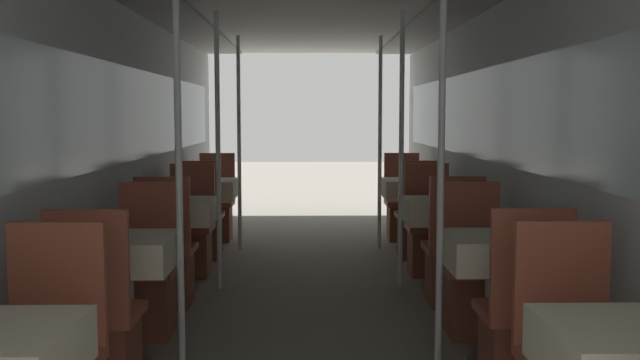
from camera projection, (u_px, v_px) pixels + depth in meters
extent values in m
cube|color=silver|center=(109.00, 158.00, 5.08)|extent=(0.05, 9.98, 2.27)
cube|color=silver|center=(109.00, 114.00, 5.05)|extent=(0.03, 9.18, 0.74)
cube|color=silver|center=(509.00, 158.00, 5.13)|extent=(0.05, 9.98, 2.27)
cube|color=silver|center=(509.00, 114.00, 5.10)|extent=(0.03, 9.18, 0.74)
cube|color=#9E4C38|center=(58.00, 285.00, 3.02)|extent=(0.41, 0.04, 0.54)
cylinder|color=#B7B7BC|center=(125.00, 301.00, 4.12)|extent=(0.10, 0.10, 0.71)
cube|color=#93704C|center=(124.00, 239.00, 4.09)|extent=(0.53, 0.53, 0.02)
cube|color=beige|center=(124.00, 253.00, 4.10)|extent=(0.57, 0.57, 0.19)
cube|color=brown|center=(101.00, 358.00, 3.64)|extent=(0.34, 0.34, 0.41)
cube|color=#9E4C38|center=(99.00, 314.00, 3.62)|extent=(0.41, 0.41, 0.05)
cube|color=#9E4C38|center=(87.00, 265.00, 3.41)|extent=(0.41, 0.04, 0.54)
cube|color=brown|center=(146.00, 305.00, 4.64)|extent=(0.34, 0.34, 0.41)
cube|color=#9E4C38|center=(145.00, 271.00, 4.62)|extent=(0.41, 0.41, 0.05)
cube|color=#9E4C38|center=(150.00, 222.00, 4.77)|extent=(0.41, 0.04, 0.54)
cylinder|color=silver|center=(179.00, 169.00, 4.06)|extent=(0.04, 0.04, 2.27)
cylinder|color=#4C4C51|center=(181.00, 288.00, 5.91)|extent=(0.29, 0.29, 0.01)
cylinder|color=#B7B7BC|center=(180.00, 245.00, 5.88)|extent=(0.10, 0.10, 0.71)
cube|color=#93704C|center=(179.00, 201.00, 5.84)|extent=(0.53, 0.53, 0.02)
cube|color=beige|center=(179.00, 211.00, 5.85)|extent=(0.57, 0.57, 0.19)
cube|color=brown|center=(168.00, 279.00, 5.39)|extent=(0.34, 0.34, 0.41)
cube|color=#9E4C38|center=(168.00, 249.00, 5.37)|extent=(0.41, 0.41, 0.05)
cube|color=#9E4C38|center=(162.00, 214.00, 5.16)|extent=(0.41, 0.04, 0.54)
cube|color=brown|center=(190.00, 253.00, 6.39)|extent=(0.34, 0.34, 0.41)
cube|color=#9E4C38|center=(190.00, 228.00, 6.37)|extent=(0.41, 0.41, 0.05)
cube|color=#9E4C38|center=(193.00, 193.00, 6.52)|extent=(0.41, 0.04, 0.54)
cylinder|color=silver|center=(218.00, 153.00, 5.81)|extent=(0.04, 0.04, 2.27)
cylinder|color=#4C4C51|center=(210.00, 248.00, 7.66)|extent=(0.29, 0.29, 0.01)
cylinder|color=#B7B7BC|center=(210.00, 215.00, 7.63)|extent=(0.10, 0.10, 0.71)
cube|color=#93704C|center=(209.00, 181.00, 7.59)|extent=(0.53, 0.53, 0.02)
cube|color=beige|center=(209.00, 189.00, 7.60)|extent=(0.57, 0.57, 0.19)
cube|color=brown|center=(203.00, 238.00, 7.14)|extent=(0.34, 0.34, 0.41)
cube|color=#9E4C38|center=(203.00, 216.00, 7.12)|extent=(0.41, 0.41, 0.05)
cube|color=#9E4C38|center=(199.00, 188.00, 6.91)|extent=(0.41, 0.04, 0.54)
cube|color=brown|center=(216.00, 223.00, 8.14)|extent=(0.34, 0.34, 0.41)
cube|color=#9E4C38|center=(216.00, 203.00, 8.12)|extent=(0.41, 0.41, 0.05)
cube|color=#9E4C38|center=(217.00, 176.00, 8.28)|extent=(0.41, 0.04, 0.54)
cylinder|color=silver|center=(239.00, 144.00, 7.56)|extent=(0.04, 0.04, 2.27)
cube|color=#93704C|center=(634.00, 329.00, 2.37)|extent=(0.53, 0.53, 0.02)
cube|color=beige|center=(633.00, 353.00, 2.38)|extent=(0.57, 0.57, 0.19)
cube|color=#9E4C38|center=(561.00, 283.00, 3.05)|extent=(0.41, 0.04, 0.54)
cylinder|color=#4C4C51|center=(493.00, 359.00, 4.19)|extent=(0.29, 0.29, 0.01)
cylinder|color=#B7B7BC|center=(494.00, 299.00, 4.16)|extent=(0.10, 0.10, 0.71)
cube|color=#93704C|center=(496.00, 238.00, 4.12)|extent=(0.53, 0.53, 0.02)
cube|color=beige|center=(495.00, 252.00, 4.13)|extent=(0.57, 0.57, 0.19)
cube|color=brown|center=(519.00, 356.00, 3.67)|extent=(0.34, 0.34, 0.41)
cube|color=#9E4C38|center=(520.00, 312.00, 3.65)|extent=(0.41, 0.41, 0.05)
cube|color=#9E4C38|center=(533.00, 264.00, 3.44)|extent=(0.41, 0.04, 0.54)
cube|color=brown|center=(474.00, 304.00, 4.67)|extent=(0.34, 0.34, 0.41)
cube|color=#9E4C38|center=(474.00, 270.00, 4.65)|extent=(0.41, 0.41, 0.05)
cube|color=#9E4C38|center=(469.00, 221.00, 4.81)|extent=(0.41, 0.04, 0.54)
cylinder|color=silver|center=(441.00, 169.00, 4.08)|extent=(0.04, 0.04, 2.27)
cylinder|color=#4C4C51|center=(439.00, 287.00, 5.94)|extent=(0.29, 0.29, 0.01)
cylinder|color=#B7B7BC|center=(439.00, 244.00, 5.91)|extent=(0.10, 0.10, 0.71)
cube|color=#93704C|center=(440.00, 201.00, 5.88)|extent=(0.53, 0.53, 0.02)
cube|color=beige|center=(440.00, 211.00, 5.88)|extent=(0.57, 0.57, 0.19)
cube|color=brown|center=(451.00, 278.00, 5.42)|extent=(0.34, 0.34, 0.41)
cube|color=#9E4C38|center=(451.00, 248.00, 5.40)|extent=(0.41, 0.41, 0.05)
cube|color=#9E4C38|center=(457.00, 213.00, 5.19)|extent=(0.41, 0.04, 0.54)
cube|color=brown|center=(429.00, 252.00, 6.42)|extent=(0.34, 0.34, 0.41)
cube|color=#9E4C38|center=(429.00, 227.00, 6.40)|extent=(0.41, 0.41, 0.05)
cube|color=#9E4C38|center=(426.00, 192.00, 6.56)|extent=(0.41, 0.04, 0.54)
cylinder|color=silver|center=(401.00, 152.00, 5.83)|extent=(0.04, 0.04, 2.27)
cylinder|color=#4C4C51|center=(409.00, 248.00, 7.70)|extent=(0.29, 0.29, 0.01)
cylinder|color=#B7B7BC|center=(409.00, 214.00, 7.66)|extent=(0.10, 0.10, 0.71)
cube|color=#93704C|center=(410.00, 181.00, 7.63)|extent=(0.53, 0.53, 0.02)
cube|color=beige|center=(410.00, 188.00, 7.64)|extent=(0.57, 0.57, 0.19)
cube|color=brown|center=(416.00, 238.00, 7.18)|extent=(0.34, 0.34, 0.41)
cube|color=#9E4C38|center=(416.00, 215.00, 7.16)|extent=(0.41, 0.41, 0.05)
cube|color=#9E4C38|center=(420.00, 188.00, 6.95)|extent=(0.41, 0.04, 0.54)
cube|color=brown|center=(403.00, 223.00, 8.18)|extent=(0.34, 0.34, 0.41)
cube|color=#9E4C38|center=(403.00, 203.00, 8.16)|extent=(0.41, 0.41, 0.05)
cube|color=#9E4C38|center=(401.00, 176.00, 8.31)|extent=(0.41, 0.04, 0.54)
cylinder|color=silver|center=(380.00, 143.00, 7.59)|extent=(0.04, 0.04, 2.27)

